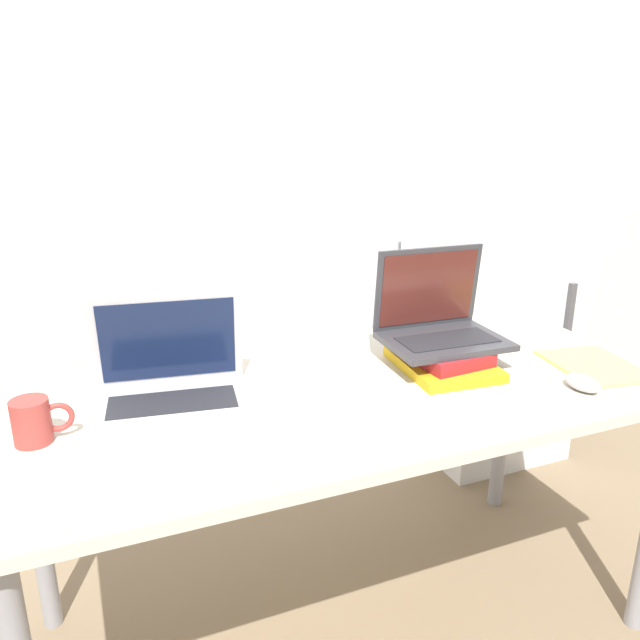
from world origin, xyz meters
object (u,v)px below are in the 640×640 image
Objects in this scene: notepad at (594,365)px; laptop_left at (171,381)px; laptop_on_books at (439,323)px; mouse at (582,383)px; mug at (34,421)px; wireless_keyboard at (496,402)px; mini_fridge at (486,339)px; book_stack at (442,358)px.

laptop_left is at bearing 168.35° from notepad.
laptop_on_books is at bearing -2.28° from laptop_left.
mug reaches higher than mouse.
laptop_on_books reaches higher than laptop_left.
wireless_keyboard is 0.32× the size of mini_fridge.
mouse is 0.17m from notepad.
mug reaches higher than wireless_keyboard.
notepad is 2.34× the size of mug.
mini_fridge is (0.31, 0.84, -0.25)m from notepad.
laptop_on_books is at bearing 74.88° from book_stack.
wireless_keyboard is at bearing -24.28° from laptop_left.
mug is (-0.97, 0.22, 0.04)m from wireless_keyboard.
laptop_on_books is 0.42m from notepad.
book_stack is at bearing -5.97° from laptop_left.
notepad is 1.36m from mug.
mouse is at bearing -45.27° from book_stack.
laptop_on_books is 1.13× the size of notepad.
mouse is (0.24, -0.24, -0.01)m from book_stack.
book_stack is 0.40m from notepad.
laptop_on_books is 0.38m from mouse.
wireless_keyboard is 0.25m from mouse.
mug reaches higher than notepad.
wireless_keyboard is 1.18m from mini_fridge.
book_stack is at bearing 1.11° from mug.
notepad is at bearing -27.74° from laptop_on_books.
notepad is (1.06, -0.22, -0.04)m from laptop_left.
notepad is (0.38, 0.09, -0.00)m from wireless_keyboard.
mug is at bearing 169.59° from mouse.
laptop_left is at bearing -155.41° from mini_fridge.
laptop_left is 1.34× the size of notepad.
notepad is 0.29× the size of mini_fridge.
mini_fridge reaches higher than notepad.
notepad is 0.93m from mini_fridge.
notepad is (0.36, -0.19, -0.11)m from laptop_on_books.
laptop_left is 1.08m from notepad.
book_stack is at bearing 134.73° from mouse.
book_stack reaches higher than mouse.
book_stack is (0.69, -0.07, -0.02)m from laptop_left.
book_stack is 0.92× the size of laptop_on_books.
laptop_left is at bearing 177.72° from laptop_on_books.
wireless_keyboard is at bearing -167.07° from notepad.
mug reaches higher than book_stack.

